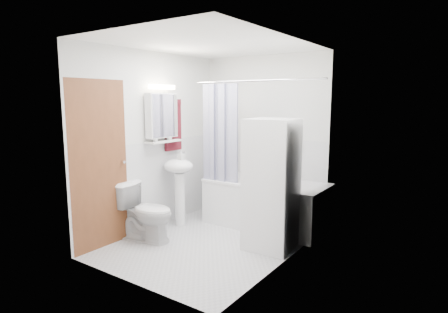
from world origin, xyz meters
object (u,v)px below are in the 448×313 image
Objects in this scene: bathtub at (266,201)px; washer_dryer at (271,184)px; sink at (179,176)px; toilet at (146,212)px.

bathtub is 1.09× the size of washer_dryer.
washer_dryer reaches higher than sink.
bathtub is 1.27m from sink.
sink is at bearing 176.45° from washer_dryer.
toilet reaches higher than bathtub.
toilet is (-1.40, -0.69, -0.41)m from washer_dryer.
bathtub is 2.28× the size of toilet.
washer_dryer is at bearing -73.71° from toilet.
washer_dryer is (0.41, -0.65, 0.42)m from bathtub.
washer_dryer reaches higher than bathtub.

